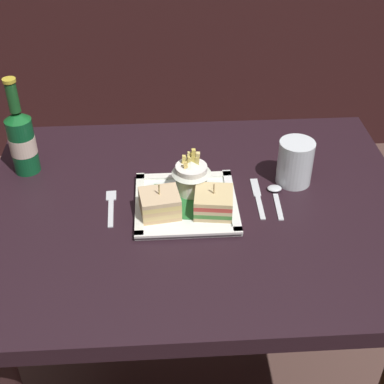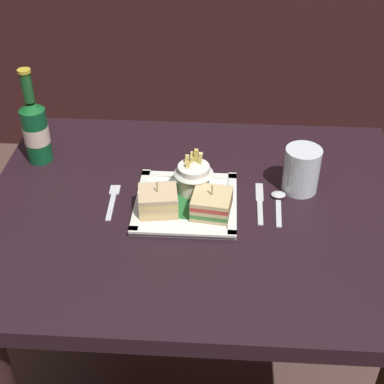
{
  "view_description": "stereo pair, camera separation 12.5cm",
  "coord_description": "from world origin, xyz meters",
  "px_view_note": "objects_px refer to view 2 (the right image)",
  "views": [
    {
      "loc": [
        -0.08,
        -1.01,
        1.53
      ],
      "look_at": [
        -0.01,
        -0.0,
        0.78
      ],
      "focal_mm": 51.04,
      "sensor_mm": 36.0,
      "label": 1
    },
    {
      "loc": [
        0.05,
        -1.01,
        1.53
      ],
      "look_at": [
        -0.01,
        -0.0,
        0.78
      ],
      "focal_mm": 51.04,
      "sensor_mm": 36.0,
      "label": 2
    }
  ],
  "objects_px": {
    "dining_table": "(198,251)",
    "fork": "(113,200)",
    "sandwich_half_left": "(158,201)",
    "knife": "(260,201)",
    "water_glass": "(301,173)",
    "spoon": "(278,199)",
    "beer_bottle": "(35,129)",
    "sandwich_half_right": "(212,204)",
    "square_plate": "(186,204)",
    "fries_cup": "(194,174)"
  },
  "relations": [
    {
      "from": "beer_bottle",
      "to": "water_glass",
      "type": "xyz_separation_m",
      "value": [
        0.67,
        -0.09,
        -0.04
      ]
    },
    {
      "from": "square_plate",
      "to": "sandwich_half_right",
      "type": "bearing_deg",
      "value": -28.32
    },
    {
      "from": "dining_table",
      "to": "spoon",
      "type": "distance_m",
      "value": 0.24
    },
    {
      "from": "sandwich_half_left",
      "to": "beer_bottle",
      "type": "distance_m",
      "value": 0.4
    },
    {
      "from": "dining_table",
      "to": "sandwich_half_right",
      "type": "relative_size",
      "value": 10.57
    },
    {
      "from": "dining_table",
      "to": "sandwich_half_left",
      "type": "distance_m",
      "value": 0.21
    },
    {
      "from": "fork",
      "to": "dining_table",
      "type": "bearing_deg",
      "value": -2.05
    },
    {
      "from": "sandwich_half_right",
      "to": "sandwich_half_left",
      "type": "bearing_deg",
      "value": 180.0
    },
    {
      "from": "water_glass",
      "to": "knife",
      "type": "relative_size",
      "value": 0.71
    },
    {
      "from": "dining_table",
      "to": "square_plate",
      "type": "xyz_separation_m",
      "value": [
        -0.03,
        -0.0,
        0.15
      ]
    },
    {
      "from": "beer_bottle",
      "to": "fork",
      "type": "bearing_deg",
      "value": -36.87
    },
    {
      "from": "knife",
      "to": "spoon",
      "type": "distance_m",
      "value": 0.04
    },
    {
      "from": "dining_table",
      "to": "water_glass",
      "type": "bearing_deg",
      "value": 18.43
    },
    {
      "from": "dining_table",
      "to": "water_glass",
      "type": "relative_size",
      "value": 9.02
    },
    {
      "from": "sandwich_half_left",
      "to": "knife",
      "type": "height_order",
      "value": "sandwich_half_left"
    },
    {
      "from": "fork",
      "to": "spoon",
      "type": "height_order",
      "value": "spoon"
    },
    {
      "from": "fries_cup",
      "to": "spoon",
      "type": "xyz_separation_m",
      "value": [
        0.2,
        -0.01,
        -0.06
      ]
    },
    {
      "from": "dining_table",
      "to": "knife",
      "type": "bearing_deg",
      "value": 8.83
    },
    {
      "from": "dining_table",
      "to": "fries_cup",
      "type": "distance_m",
      "value": 0.21
    },
    {
      "from": "fries_cup",
      "to": "water_glass",
      "type": "bearing_deg",
      "value": 8.45
    },
    {
      "from": "sandwich_half_left",
      "to": "water_glass",
      "type": "relative_size",
      "value": 0.86
    },
    {
      "from": "square_plate",
      "to": "fork",
      "type": "distance_m",
      "value": 0.18
    },
    {
      "from": "fork",
      "to": "spoon",
      "type": "relative_size",
      "value": 1.05
    },
    {
      "from": "fries_cup",
      "to": "water_glass",
      "type": "xyz_separation_m",
      "value": [
        0.25,
        0.04,
        -0.01
      ]
    },
    {
      "from": "beer_bottle",
      "to": "spoon",
      "type": "distance_m",
      "value": 0.63
    },
    {
      "from": "fries_cup",
      "to": "spoon",
      "type": "relative_size",
      "value": 0.87
    },
    {
      "from": "beer_bottle",
      "to": "square_plate",
      "type": "bearing_deg",
      "value": -24.1
    },
    {
      "from": "fries_cup",
      "to": "knife",
      "type": "relative_size",
      "value": 0.71
    },
    {
      "from": "fork",
      "to": "beer_bottle",
      "type": "bearing_deg",
      "value": 143.13
    },
    {
      "from": "sandwich_half_left",
      "to": "fork",
      "type": "distance_m",
      "value": 0.13
    },
    {
      "from": "dining_table",
      "to": "sandwich_half_right",
      "type": "bearing_deg",
      "value": -48.68
    },
    {
      "from": "square_plate",
      "to": "spoon",
      "type": "distance_m",
      "value": 0.22
    },
    {
      "from": "knife",
      "to": "sandwich_half_left",
      "type": "bearing_deg",
      "value": -165.65
    },
    {
      "from": "fries_cup",
      "to": "knife",
      "type": "bearing_deg",
      "value": -7.33
    },
    {
      "from": "water_glass",
      "to": "spoon",
      "type": "relative_size",
      "value": 0.87
    },
    {
      "from": "sandwich_half_right",
      "to": "fork",
      "type": "relative_size",
      "value": 0.7
    },
    {
      "from": "beer_bottle",
      "to": "sandwich_half_right",
      "type": "bearing_deg",
      "value": -24.68
    },
    {
      "from": "sandwich_half_left",
      "to": "fork",
      "type": "height_order",
      "value": "sandwich_half_left"
    },
    {
      "from": "dining_table",
      "to": "spoon",
      "type": "height_order",
      "value": "spoon"
    },
    {
      "from": "beer_bottle",
      "to": "knife",
      "type": "relative_size",
      "value": 1.59
    },
    {
      "from": "fries_cup",
      "to": "square_plate",
      "type": "bearing_deg",
      "value": -107.76
    },
    {
      "from": "sandwich_half_right",
      "to": "water_glass",
      "type": "bearing_deg",
      "value": 29.39
    },
    {
      "from": "square_plate",
      "to": "sandwich_half_left",
      "type": "relative_size",
      "value": 2.42
    },
    {
      "from": "sandwich_half_right",
      "to": "knife",
      "type": "bearing_deg",
      "value": 28.04
    },
    {
      "from": "beer_bottle",
      "to": "knife",
      "type": "distance_m",
      "value": 0.59
    },
    {
      "from": "dining_table",
      "to": "fork",
      "type": "distance_m",
      "value": 0.25
    },
    {
      "from": "sandwich_half_left",
      "to": "fork",
      "type": "bearing_deg",
      "value": 158.78
    },
    {
      "from": "sandwich_half_left",
      "to": "water_glass",
      "type": "xyz_separation_m",
      "value": [
        0.33,
        0.12,
        0.01
      ]
    },
    {
      "from": "water_glass",
      "to": "spoon",
      "type": "bearing_deg",
      "value": -135.5
    },
    {
      "from": "fries_cup",
      "to": "beer_bottle",
      "type": "relative_size",
      "value": 0.45
    }
  ]
}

